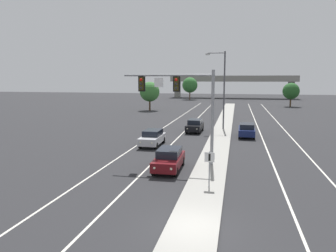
% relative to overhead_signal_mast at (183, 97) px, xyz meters
% --- Properties ---
extents(ground_plane, '(260.00, 260.00, 0.00)m').
position_rel_overhead_signal_mast_xyz_m(ground_plane, '(2.23, -10.66, -5.32)').
color(ground_plane, '#28282B').
extents(median_island, '(2.40, 110.00, 0.15)m').
position_rel_overhead_signal_mast_xyz_m(median_island, '(2.23, 7.34, -5.25)').
color(median_island, '#9E9B93').
rests_on(median_island, ground).
extents(lane_stripe_oncoming_center, '(0.14, 100.00, 0.01)m').
position_rel_overhead_signal_mast_xyz_m(lane_stripe_oncoming_center, '(-2.47, 14.34, -5.32)').
color(lane_stripe_oncoming_center, silver).
rests_on(lane_stripe_oncoming_center, ground).
extents(lane_stripe_receding_center, '(0.14, 100.00, 0.01)m').
position_rel_overhead_signal_mast_xyz_m(lane_stripe_receding_center, '(6.93, 14.34, -5.32)').
color(lane_stripe_receding_center, silver).
rests_on(lane_stripe_receding_center, ground).
extents(edge_stripe_left, '(0.14, 100.00, 0.01)m').
position_rel_overhead_signal_mast_xyz_m(edge_stripe_left, '(-5.77, 14.34, -5.32)').
color(edge_stripe_left, silver).
rests_on(edge_stripe_left, ground).
extents(edge_stripe_right, '(0.14, 100.00, 0.01)m').
position_rel_overhead_signal_mast_xyz_m(edge_stripe_right, '(10.23, 14.34, -5.32)').
color(edge_stripe_right, silver).
rests_on(edge_stripe_right, ground).
extents(overhead_signal_mast, '(7.03, 0.44, 7.20)m').
position_rel_overhead_signal_mast_xyz_m(overhead_signal_mast, '(0.00, 0.00, 0.00)').
color(overhead_signal_mast, gray).
rests_on(overhead_signal_mast, median_island).
extents(median_sign_post, '(0.60, 0.10, 2.20)m').
position_rel_overhead_signal_mast_xyz_m(median_sign_post, '(2.49, -5.19, -3.73)').
color(median_sign_post, gray).
rests_on(median_sign_post, median_island).
extents(street_lamp_median, '(2.58, 0.28, 10.00)m').
position_rel_overhead_signal_mast_xyz_m(street_lamp_median, '(2.09, 18.34, 0.47)').
color(street_lamp_median, '#4C4C51').
rests_on(street_lamp_median, median_island).
extents(car_oncoming_darkred, '(1.89, 4.50, 1.58)m').
position_rel_overhead_signal_mast_xyz_m(car_oncoming_darkred, '(-0.78, -1.60, -4.50)').
color(car_oncoming_darkred, '#5B0F14').
rests_on(car_oncoming_darkred, ground).
extents(car_oncoming_silver, '(1.86, 4.49, 1.58)m').
position_rel_overhead_signal_mast_xyz_m(car_oncoming_silver, '(-4.22, 6.60, -4.50)').
color(car_oncoming_silver, '#B7B7BC').
rests_on(car_oncoming_silver, ground).
extents(car_oncoming_black, '(1.88, 4.50, 1.58)m').
position_rel_overhead_signal_mast_xyz_m(car_oncoming_black, '(-1.13, 15.85, -4.50)').
color(car_oncoming_black, black).
rests_on(car_oncoming_black, ground).
extents(car_receding_navy, '(1.87, 4.49, 1.58)m').
position_rel_overhead_signal_mast_xyz_m(car_receding_navy, '(5.19, 13.59, -4.50)').
color(car_receding_navy, '#141E4C').
rests_on(car_receding_navy, ground).
extents(overpass_bridge, '(42.40, 6.40, 7.65)m').
position_rel_overhead_signal_mast_xyz_m(overpass_bridge, '(2.23, 89.56, 0.46)').
color(overpass_bridge, gray).
rests_on(overpass_bridge, ground).
extents(tree_far_right_c, '(3.93, 3.93, 5.68)m').
position_rel_overhead_signal_mast_xyz_m(tree_far_right_c, '(16.51, 57.39, -1.61)').
color(tree_far_right_c, '#4C3823').
rests_on(tree_far_right_c, ground).
extents(tree_far_left_a, '(4.16, 4.16, 6.02)m').
position_rel_overhead_signal_mast_xyz_m(tree_far_left_a, '(-14.06, 41.53, -1.39)').
color(tree_far_left_a, '#4C3823').
rests_on(tree_far_left_a, ground).
extents(tree_far_left_b, '(4.88, 4.88, 7.05)m').
position_rel_overhead_signal_mast_xyz_m(tree_far_left_b, '(-10.91, 78.57, -0.71)').
color(tree_far_left_b, '#4C3823').
rests_on(tree_far_left_b, ground).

